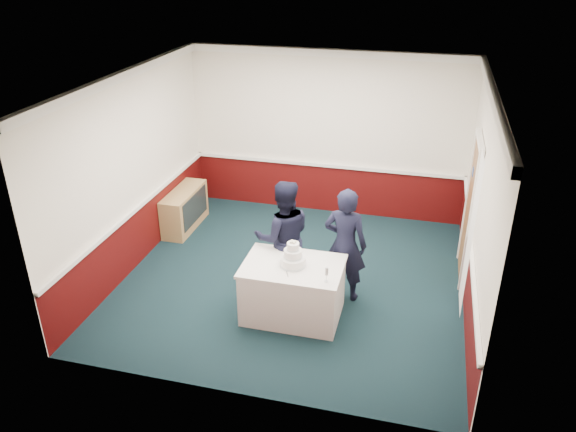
% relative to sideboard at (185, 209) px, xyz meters
% --- Properties ---
extents(ground, '(5.00, 5.00, 0.00)m').
position_rel_sideboard_xyz_m(ground, '(2.28, -1.19, -0.35)').
color(ground, black).
rests_on(ground, ground).
extents(room_shell, '(5.00, 5.00, 3.00)m').
position_rel_sideboard_xyz_m(room_shell, '(2.36, -0.58, 1.62)').
color(room_shell, white).
rests_on(room_shell, ground).
extents(sideboard, '(0.41, 1.20, 0.70)m').
position_rel_sideboard_xyz_m(sideboard, '(0.00, 0.00, 0.00)').
color(sideboard, '#9E804C').
rests_on(sideboard, ground).
extents(cake_table, '(1.32, 0.92, 0.79)m').
position_rel_sideboard_xyz_m(cake_table, '(2.49, -2.08, 0.05)').
color(cake_table, white).
rests_on(cake_table, ground).
extents(wedding_cake, '(0.35, 0.35, 0.36)m').
position_rel_sideboard_xyz_m(wedding_cake, '(2.49, -2.08, 0.55)').
color(wedding_cake, white).
rests_on(wedding_cake, cake_table).
extents(cake_knife, '(0.10, 0.21, 0.00)m').
position_rel_sideboard_xyz_m(cake_knife, '(2.46, -2.28, 0.44)').
color(cake_knife, silver).
rests_on(cake_knife, cake_table).
extents(champagne_flute, '(0.05, 0.05, 0.21)m').
position_rel_sideboard_xyz_m(champagne_flute, '(2.99, -2.36, 0.58)').
color(champagne_flute, silver).
rests_on(champagne_flute, cake_table).
extents(person_man, '(1.01, 0.90, 1.71)m').
position_rel_sideboard_xyz_m(person_man, '(2.20, -1.49, 0.51)').
color(person_man, black).
rests_on(person_man, ground).
extents(person_woman, '(0.66, 0.47, 1.68)m').
position_rel_sideboard_xyz_m(person_woman, '(3.08, -1.46, 0.49)').
color(person_woman, black).
rests_on(person_woman, ground).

